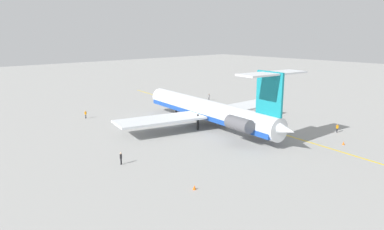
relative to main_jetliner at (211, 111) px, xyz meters
name	(u,v)px	position (x,y,z in m)	size (l,w,h in m)	color
ground	(254,118)	(-0.54, -12.56, -3.33)	(329.22, 329.22, 0.00)	gray
main_jetliner	(211,111)	(0.00, 0.00, 0.00)	(41.94, 37.10, 12.22)	silver
ground_crew_near_nose	(121,157)	(-6.03, 23.60, -2.19)	(0.29, 0.44, 1.80)	black
ground_crew_near_tail	(209,96)	(20.65, -19.71, -2.18)	(0.29, 0.41, 1.82)	black
ground_crew_portside	(86,113)	(23.25, 14.82, -2.22)	(0.28, 0.44, 1.76)	black
ground_crew_starboard	(337,127)	(-18.20, -14.78, -2.29)	(0.36, 0.26, 1.64)	black
safety_cone_nose	(194,187)	(-18.96, 21.45, -3.06)	(0.40, 0.40, 0.55)	#EA590F
safety_cone_wingtip	(344,143)	(-22.48, -8.55, -3.06)	(0.40, 0.40, 0.55)	#EA590F
taxiway_centreline	(235,120)	(1.17, -8.34, -3.33)	(96.23, 0.36, 0.01)	gold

